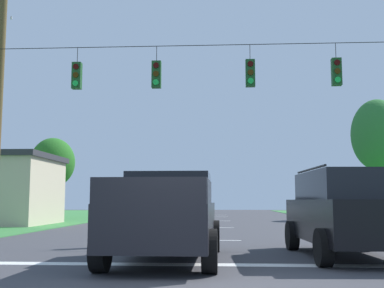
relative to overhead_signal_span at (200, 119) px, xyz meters
name	(u,v)px	position (x,y,z in m)	size (l,w,h in m)	color
ground_plane	(185,286)	(0.10, -8.69, -4.09)	(120.00, 120.00, 0.00)	#3D3D42
stop_bar_stripe	(194,265)	(0.10, -6.21, -4.09)	(13.61, 0.45, 0.01)	white
lane_dash_0	(203,240)	(0.10, -0.21, -4.09)	(0.15, 2.50, 0.01)	white
lane_dash_1	(208,228)	(0.10, 7.23, -4.09)	(0.15, 2.50, 0.01)	white
lane_dash_2	(211,221)	(0.10, 14.94, -4.09)	(0.15, 2.50, 0.01)	white
lane_dash_3	(212,217)	(0.10, 22.71, -4.09)	(0.15, 2.50, 0.01)	white
lane_dash_4	(213,215)	(0.10, 27.10, -4.09)	(0.15, 2.50, 0.01)	white
overhead_signal_span	(200,119)	(0.00, 0.00, 0.00)	(16.09, 0.31, 7.40)	brown
pickup_truck	(167,216)	(-0.52, -5.49, -3.12)	(2.33, 5.42, 1.95)	black
suv_black	(347,211)	(3.61, -4.78, -3.03)	(2.36, 4.87, 2.05)	black
distant_car_crossing_white	(176,209)	(-2.13, 14.47, -3.30)	(2.06, 4.32, 1.52)	silver
tree_roadside_right	(53,163)	(-11.35, 17.59, -0.07)	(3.15, 3.15, 5.82)	brown
tree_roadside_left	(377,135)	(12.04, 18.42, 1.88)	(3.69, 3.69, 8.57)	brown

